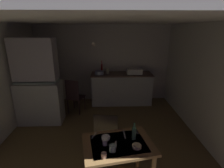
# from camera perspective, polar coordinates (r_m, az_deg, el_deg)

# --- Properties ---
(ground_plane) EXTENTS (5.08, 5.08, 0.00)m
(ground_plane) POSITION_cam_1_polar(r_m,az_deg,el_deg) (4.02, -3.26, -15.96)
(ground_plane) COLOR brown
(wall_back) EXTENTS (4.18, 0.10, 2.35)m
(wall_back) POSITION_cam_1_polar(r_m,az_deg,el_deg) (5.51, -2.96, 6.73)
(wall_back) COLOR beige
(wall_back) RESTS_ON ground
(wall_right) EXTENTS (0.10, 4.13, 2.35)m
(wall_right) POSITION_cam_1_polar(r_m,az_deg,el_deg) (4.02, 27.66, 0.48)
(wall_right) COLOR beige
(wall_right) RESTS_ON ground
(ceiling_slab) EXTENTS (4.18, 4.13, 0.10)m
(ceiling_slab) POSITION_cam_1_polar(r_m,az_deg,el_deg) (3.35, -4.02, 20.66)
(ceiling_slab) COLOR silver
(hutch_cabinet) EXTENTS (1.03, 0.48, 2.05)m
(hutch_cabinet) POSITION_cam_1_polar(r_m,az_deg,el_deg) (4.44, -23.08, -0.37)
(hutch_cabinet) COLOR #A9B0AB
(hutch_cabinet) RESTS_ON ground
(counter_cabinet) EXTENTS (1.82, 0.64, 0.94)m
(counter_cabinet) POSITION_cam_1_polar(r_m,az_deg,el_deg) (5.36, 3.10, -1.45)
(counter_cabinet) COLOR #A9B0AB
(counter_cabinet) RESTS_ON ground
(sink_basin) EXTENTS (0.44, 0.34, 0.15)m
(sink_basin) POSITION_cam_1_polar(r_m,az_deg,el_deg) (5.25, 7.30, 4.24)
(sink_basin) COLOR silver
(sink_basin) RESTS_ON counter_cabinet
(hand_pump) EXTENTS (0.05, 0.27, 0.39)m
(hand_pump) POSITION_cam_1_polar(r_m,az_deg,el_deg) (5.21, -3.38, 5.29)
(hand_pump) COLOR #B21E19
(hand_pump) RESTS_ON counter_cabinet
(mixing_bowl_counter) EXTENTS (0.26, 0.26, 0.10)m
(mixing_bowl_counter) POSITION_cam_1_polar(r_m,az_deg,el_deg) (5.15, -4.17, 3.74)
(mixing_bowl_counter) COLOR #9EB2C6
(mixing_bowl_counter) RESTS_ON counter_cabinet
(stoneware_crock) EXTENTS (0.11, 0.11, 0.14)m
(stoneware_crock) POSITION_cam_1_polar(r_m,az_deg,el_deg) (5.19, -1.51, 4.17)
(stoneware_crock) COLOR beige
(stoneware_crock) RESTS_ON counter_cabinet
(dining_table) EXTENTS (1.03, 0.82, 0.77)m
(dining_table) POSITION_cam_1_polar(r_m,az_deg,el_deg) (2.53, 2.00, -21.11)
(dining_table) COLOR brown
(dining_table) RESTS_ON ground
(chair_far_side) EXTENTS (0.44, 0.44, 0.95)m
(chair_far_side) POSITION_cam_1_polar(r_m,az_deg,el_deg) (3.07, -1.77, -16.84)
(chair_far_side) COLOR #352A1C
(chair_far_side) RESTS_ON ground
(chair_by_counter) EXTENTS (0.50, 0.50, 0.96)m
(chair_by_counter) POSITION_cam_1_polar(r_m,az_deg,el_deg) (4.81, -12.19, -3.80)
(chair_by_counter) COLOR #362320
(chair_by_counter) RESTS_ON ground
(serving_bowl_wide) EXTENTS (0.12, 0.12, 0.04)m
(serving_bowl_wide) POSITION_cam_1_polar(r_m,az_deg,el_deg) (2.52, -2.08, -17.18)
(serving_bowl_wide) COLOR white
(serving_bowl_wide) RESTS_ON dining_table
(soup_bowl_small) EXTENTS (0.12, 0.12, 0.04)m
(soup_bowl_small) POSITION_cam_1_polar(r_m,az_deg,el_deg) (2.39, 8.12, -19.56)
(soup_bowl_small) COLOR beige
(soup_bowl_small) RESTS_ON dining_table
(teacup_cream) EXTENTS (0.06, 0.06, 0.08)m
(teacup_cream) POSITION_cam_1_polar(r_m,az_deg,el_deg) (2.40, -2.35, -18.52)
(teacup_cream) COLOR white
(teacup_cream) RESTS_ON dining_table
(mug_tall) EXTENTS (0.08, 0.08, 0.08)m
(mug_tall) POSITION_cam_1_polar(r_m,az_deg,el_deg) (2.31, 0.15, -20.30)
(mug_tall) COLOR #ADD1C1
(mug_tall) RESTS_ON dining_table
(teacup_mint) EXTENTS (0.07, 0.07, 0.06)m
(teacup_mint) POSITION_cam_1_polar(r_m,az_deg,el_deg) (2.22, -2.65, -22.29)
(teacup_mint) COLOR tan
(teacup_mint) RESTS_ON dining_table
(glass_bottle) EXTENTS (0.06, 0.06, 0.25)m
(glass_bottle) POSITION_cam_1_polar(r_m,az_deg,el_deg) (2.49, 7.22, -15.54)
(glass_bottle) COLOR #4C7F56
(glass_bottle) RESTS_ON dining_table
(table_knife) EXTENTS (0.02, 0.22, 0.00)m
(table_knife) POSITION_cam_1_polar(r_m,az_deg,el_deg) (2.63, 4.01, -15.96)
(table_knife) COLOR silver
(table_knife) RESTS_ON dining_table
(teaspoon_near_bowl) EXTENTS (0.07, 0.15, 0.00)m
(teaspoon_near_bowl) POSITION_cam_1_polar(r_m,az_deg,el_deg) (2.61, -5.87, -16.38)
(teaspoon_near_bowl) COLOR beige
(teaspoon_near_bowl) RESTS_ON dining_table
(teaspoon_by_cup) EXTENTS (0.03, 0.14, 0.00)m
(teaspoon_by_cup) POSITION_cam_1_polar(r_m,az_deg,el_deg) (2.43, 1.24, -19.15)
(teaspoon_by_cup) COLOR beige
(teaspoon_by_cup) RESTS_ON dining_table
(serving_spoon) EXTENTS (0.08, 0.12, 0.00)m
(serving_spoon) POSITION_cam_1_polar(r_m,az_deg,el_deg) (2.69, 7.78, -15.23)
(serving_spoon) COLOR beige
(serving_spoon) RESTS_ON dining_table
(pendant_bulb) EXTENTS (0.08, 0.08, 0.08)m
(pendant_bulb) POSITION_cam_1_polar(r_m,az_deg,el_deg) (3.66, -6.10, 12.78)
(pendant_bulb) COLOR #F9EFCC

